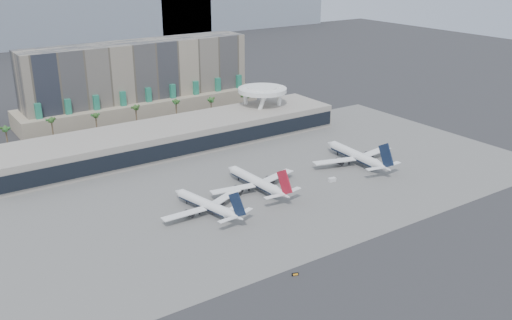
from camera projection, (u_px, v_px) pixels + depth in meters
ground at (324, 237)px, 191.89m from camera, size 900.00×900.00×0.00m
apron_pad at (237, 184)px, 234.50m from camera, size 260.00×130.00×0.06m
mountain_ridge at (35, 14)px, 560.32m from camera, size 680.00×60.00×70.00m
hotel at (140, 86)px, 326.42m from camera, size 140.00×30.00×42.00m
terminal at (176, 135)px, 274.73m from camera, size 170.00×32.50×14.50m
saucer_structure at (262, 93)px, 304.21m from camera, size 26.00×26.00×21.89m
palm_row at (158, 109)px, 304.26m from camera, size 157.80×2.80×13.10m
airliner_left at (207, 204)px, 208.31m from camera, size 36.36×37.79×13.21m
airliner_centre at (256, 181)px, 227.84m from camera, size 40.35×41.60×14.35m
airliner_right at (356, 156)px, 255.45m from camera, size 43.15×44.51×15.36m
service_vehicle_a at (235, 210)px, 208.74m from camera, size 5.14×3.22×2.33m
service_vehicle_b at (332, 180)px, 236.92m from camera, size 3.33×2.18×1.60m
taxiway_sign at (295, 274)px, 169.16m from camera, size 2.10×0.95×0.97m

